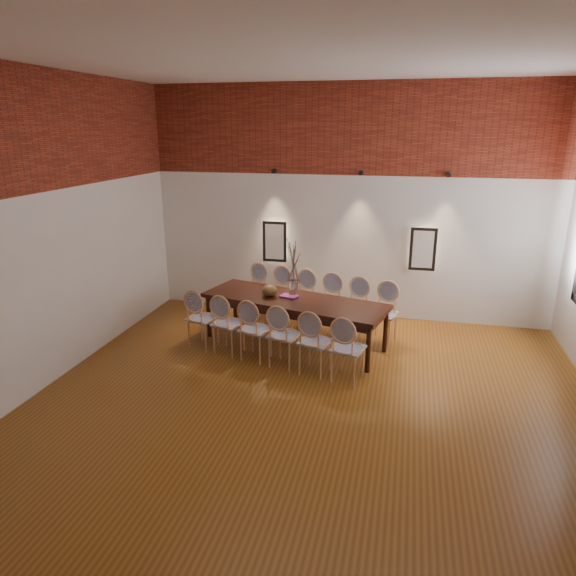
% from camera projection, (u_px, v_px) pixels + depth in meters
% --- Properties ---
extents(floor, '(7.00, 7.00, 0.02)m').
position_uv_depth(floor, '(308.00, 413.00, 6.20)').
color(floor, brown).
rests_on(floor, ground).
extents(ceiling, '(7.00, 7.00, 0.02)m').
position_uv_depth(ceiling, '(313.00, 49.00, 4.98)').
color(ceiling, silver).
rests_on(ceiling, ground).
extents(wall_back, '(7.00, 0.10, 4.00)m').
position_uv_depth(wall_back, '(349.00, 204.00, 8.88)').
color(wall_back, silver).
rests_on(wall_back, ground).
extents(wall_front, '(7.00, 0.10, 4.00)m').
position_uv_depth(wall_front, '(160.00, 430.00, 2.30)').
color(wall_front, silver).
rests_on(wall_front, ground).
extents(wall_left, '(0.10, 7.00, 4.00)m').
position_uv_depth(wall_left, '(29.00, 235.00, 6.37)').
color(wall_left, silver).
rests_on(wall_left, ground).
extents(brick_band_back, '(7.00, 0.02, 1.50)m').
position_uv_depth(brick_band_back, '(351.00, 129.00, 8.44)').
color(brick_band_back, maroon).
rests_on(brick_band_back, ground).
extents(brick_band_front, '(7.00, 0.02, 1.50)m').
position_uv_depth(brick_band_front, '(144.00, 139.00, 1.98)').
color(brick_band_front, maroon).
rests_on(brick_band_front, ground).
extents(brick_band_left, '(0.02, 7.00, 1.50)m').
position_uv_depth(brick_band_left, '(18.00, 130.00, 5.97)').
color(brick_band_left, maroon).
rests_on(brick_band_left, ground).
extents(niche_left, '(0.36, 0.06, 0.66)m').
position_uv_depth(niche_left, '(275.00, 241.00, 9.29)').
color(niche_left, '#FFEAC6').
rests_on(niche_left, wall_back).
extents(niche_right, '(0.36, 0.06, 0.66)m').
position_uv_depth(niche_right, '(423.00, 249.00, 8.72)').
color(niche_right, '#FFEAC6').
rests_on(niche_right, wall_back).
extents(spot_fixture_left, '(0.08, 0.10, 0.08)m').
position_uv_depth(spot_fixture_left, '(274.00, 171.00, 8.88)').
color(spot_fixture_left, black).
rests_on(spot_fixture_left, wall_back).
extents(spot_fixture_mid, '(0.08, 0.10, 0.08)m').
position_uv_depth(spot_fixture_mid, '(361.00, 173.00, 8.55)').
color(spot_fixture_mid, black).
rests_on(spot_fixture_mid, wall_back).
extents(spot_fixture_right, '(0.08, 0.10, 0.08)m').
position_uv_depth(spot_fixture_right, '(448.00, 175.00, 8.25)').
color(spot_fixture_right, black).
rests_on(spot_fixture_right, wall_back).
extents(dining_table, '(3.02, 1.64, 0.75)m').
position_uv_depth(dining_table, '(294.00, 322.00, 8.02)').
color(dining_table, black).
rests_on(dining_table, floor).
extents(chair_near_a, '(0.54, 0.54, 0.94)m').
position_uv_depth(chair_near_a, '(203.00, 318.00, 7.91)').
color(chair_near_a, tan).
rests_on(chair_near_a, floor).
extents(chair_near_b, '(0.54, 0.54, 0.94)m').
position_uv_depth(chair_near_b, '(228.00, 323.00, 7.69)').
color(chair_near_b, tan).
rests_on(chair_near_b, floor).
extents(chair_near_c, '(0.54, 0.54, 0.94)m').
position_uv_depth(chair_near_c, '(256.00, 329.00, 7.47)').
color(chair_near_c, tan).
rests_on(chair_near_c, floor).
extents(chair_near_d, '(0.54, 0.54, 0.94)m').
position_uv_depth(chair_near_d, '(285.00, 335.00, 7.26)').
color(chair_near_d, tan).
rests_on(chair_near_d, floor).
extents(chair_near_e, '(0.54, 0.54, 0.94)m').
position_uv_depth(chair_near_e, '(315.00, 341.00, 7.04)').
color(chair_near_e, tan).
rests_on(chair_near_e, floor).
extents(chair_near_f, '(0.54, 0.54, 0.94)m').
position_uv_depth(chair_near_f, '(348.00, 348.00, 6.83)').
color(chair_near_f, tan).
rests_on(chair_near_f, floor).
extents(chair_far_a, '(0.54, 0.54, 0.94)m').
position_uv_depth(chair_far_a, '(254.00, 292.00, 9.16)').
color(chair_far_a, tan).
rests_on(chair_far_a, floor).
extents(chair_far_b, '(0.54, 0.54, 0.94)m').
position_uv_depth(chair_far_b, '(277.00, 296.00, 8.94)').
color(chair_far_b, tan).
rests_on(chair_far_b, floor).
extents(chair_far_c, '(0.54, 0.54, 0.94)m').
position_uv_depth(chair_far_c, '(302.00, 300.00, 8.72)').
color(chair_far_c, tan).
rests_on(chair_far_c, floor).
extents(chair_far_d, '(0.54, 0.54, 0.94)m').
position_uv_depth(chair_far_d, '(327.00, 304.00, 8.51)').
color(chair_far_d, tan).
rests_on(chair_far_d, floor).
extents(chair_far_e, '(0.54, 0.54, 0.94)m').
position_uv_depth(chair_far_e, '(355.00, 309.00, 8.29)').
color(chair_far_e, tan).
rests_on(chair_far_e, floor).
extents(chair_far_f, '(0.54, 0.54, 0.94)m').
position_uv_depth(chair_far_f, '(383.00, 314.00, 8.08)').
color(chair_far_f, tan).
rests_on(chair_far_f, floor).
extents(vase, '(0.14, 0.14, 0.30)m').
position_uv_depth(vase, '(293.00, 290.00, 7.87)').
color(vase, silver).
rests_on(vase, dining_table).
extents(dried_branches, '(0.50, 0.50, 0.70)m').
position_uv_depth(dried_branches, '(294.00, 261.00, 7.73)').
color(dried_branches, '#48352A').
rests_on(dried_branches, vase).
extents(bowl, '(0.24, 0.24, 0.18)m').
position_uv_depth(bowl, '(270.00, 290.00, 8.02)').
color(bowl, brown).
rests_on(bowl, dining_table).
extents(book, '(0.30, 0.24, 0.03)m').
position_uv_depth(book, '(289.00, 296.00, 7.98)').
color(book, '#982786').
rests_on(book, dining_table).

